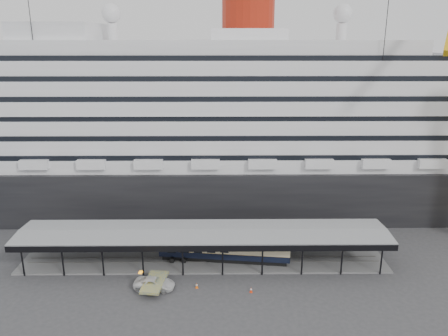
# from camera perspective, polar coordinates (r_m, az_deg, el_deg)

# --- Properties ---
(ground) EXTENTS (200.00, 200.00, 0.00)m
(ground) POSITION_cam_1_polar(r_m,az_deg,el_deg) (64.98, -2.81, -14.17)
(ground) COLOR #353537
(ground) RESTS_ON ground
(cruise_ship) EXTENTS (130.00, 30.00, 43.90)m
(cruise_ship) POSITION_cam_1_polar(r_m,az_deg,el_deg) (89.04, -2.16, 6.99)
(cruise_ship) COLOR black
(cruise_ship) RESTS_ON ground
(platform_canopy) EXTENTS (56.00, 9.18, 5.30)m
(platform_canopy) POSITION_cam_1_polar(r_m,az_deg,el_deg) (68.21, -2.68, -10.32)
(platform_canopy) COLOR slate
(platform_canopy) RESTS_ON ground
(port_truck) EXTENTS (5.89, 3.28, 1.56)m
(port_truck) POSITION_cam_1_polar(r_m,az_deg,el_deg) (62.91, -9.07, -14.68)
(port_truck) COLOR silver
(port_truck) RESTS_ON ground
(pullman_carriage) EXTENTS (20.19, 4.99, 19.66)m
(pullman_carriage) POSITION_cam_1_polar(r_m,az_deg,el_deg) (68.14, 0.04, -10.28)
(pullman_carriage) COLOR black
(pullman_carriage) RESTS_ON ground
(traffic_cone_left) EXTENTS (0.53, 0.53, 0.81)m
(traffic_cone_left) POSITION_cam_1_polar(r_m,az_deg,el_deg) (64.30, -8.26, -14.29)
(traffic_cone_left) COLOR #DD3D0C
(traffic_cone_left) RESTS_ON ground
(traffic_cone_mid) EXTENTS (0.48, 0.48, 0.76)m
(traffic_cone_mid) POSITION_cam_1_polar(r_m,az_deg,el_deg) (62.63, -3.58, -15.07)
(traffic_cone_mid) COLOR #F8620D
(traffic_cone_mid) RESTS_ON ground
(traffic_cone_right) EXTENTS (0.41, 0.41, 0.75)m
(traffic_cone_right) POSITION_cam_1_polar(r_m,az_deg,el_deg) (61.72, 3.56, -15.60)
(traffic_cone_right) COLOR #F6360D
(traffic_cone_right) RESTS_ON ground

